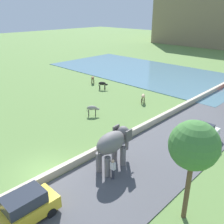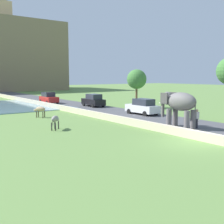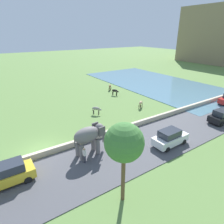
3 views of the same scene
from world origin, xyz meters
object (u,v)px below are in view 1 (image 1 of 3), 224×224
(elephant, at_px, (113,144))
(cow_tan, at_px, (143,97))
(car_white, at_px, (201,135))
(cow_brown, at_px, (93,78))
(person_beside_elephant, at_px, (113,169))
(car_yellow, at_px, (23,209))
(cow_black, at_px, (103,84))
(cow_grey, at_px, (92,108))

(elephant, height_order, cow_tan, elephant)
(elephant, xyz_separation_m, car_white, (3.17, 7.82, -1.14))
(car_white, relative_size, cow_brown, 3.12)
(person_beside_elephant, xyz_separation_m, cow_tan, (-7.81, 13.62, -0.04))
(elephant, distance_m, car_yellow, 7.29)
(person_beside_elephant, height_order, cow_tan, person_beside_elephant)
(car_yellow, relative_size, cow_brown, 3.10)
(elephant, distance_m, car_white, 8.51)
(person_beside_elephant, distance_m, cow_black, 20.91)
(elephant, relative_size, cow_black, 2.64)
(person_beside_elephant, xyz_separation_m, cow_black, (-15.56, 13.98, -0.04))
(car_white, height_order, cow_grey, car_white)
(car_yellow, bearing_deg, elephant, 90.12)
(car_yellow, distance_m, cow_brown, 27.81)
(car_white, distance_m, cow_black, 18.45)
(car_yellow, height_order, cow_grey, car_yellow)
(car_white, bearing_deg, car_yellow, -101.85)
(cow_black, bearing_deg, car_yellow, -54.07)
(cow_black, distance_m, cow_tan, 7.76)
(cow_black, relative_size, cow_brown, 1.03)
(elephant, distance_m, person_beside_elephant, 1.86)
(cow_tan, bearing_deg, car_white, -25.46)
(car_yellow, bearing_deg, cow_black, 125.93)
(car_yellow, height_order, cow_black, car_yellow)
(car_yellow, relative_size, cow_grey, 3.23)
(cow_grey, relative_size, cow_tan, 0.92)
(person_beside_elephant, height_order, car_white, car_white)
(person_beside_elephant, relative_size, cow_tan, 1.21)
(person_beside_elephant, xyz_separation_m, cow_brown, (-18.97, 15.06, -0.04))
(car_white, height_order, cow_tan, car_white)
(elephant, bearing_deg, cow_brown, 142.08)
(cow_grey, distance_m, cow_brown, 12.83)
(car_white, xyz_separation_m, cow_brown, (-21.15, 6.19, -0.06))
(cow_brown, height_order, cow_tan, same)
(car_yellow, distance_m, cow_tan, 20.91)
(cow_grey, height_order, cow_brown, same)
(cow_brown, bearing_deg, cow_black, -17.63)
(car_white, height_order, cow_brown, car_white)
(car_yellow, height_order, car_white, same)
(cow_grey, xyz_separation_m, cow_tan, (1.60, 7.12, 0.00))
(elephant, xyz_separation_m, car_yellow, (0.01, -7.20, -1.14))
(car_yellow, relative_size, cow_tan, 2.96)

